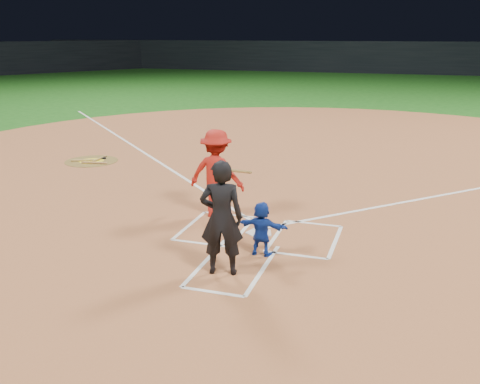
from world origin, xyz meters
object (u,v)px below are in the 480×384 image
(batter_at_plate, at_px, (216,174))
(on_deck_circle, at_px, (91,161))
(catcher, at_px, (262,229))
(home_plate, at_px, (259,233))
(umpire, at_px, (221,218))

(batter_at_plate, bearing_deg, on_deck_circle, 146.58)
(on_deck_circle, height_order, catcher, catcher)
(batter_at_plate, bearing_deg, home_plate, -32.25)
(on_deck_circle, xyz_separation_m, batter_at_plate, (5.78, -3.82, 0.99))
(umpire, bearing_deg, batter_at_plate, -82.35)
(umpire, distance_m, batter_at_plate, 3.06)
(home_plate, relative_size, on_deck_circle, 0.35)
(umpire, relative_size, batter_at_plate, 1.02)
(on_deck_circle, relative_size, umpire, 0.84)
(catcher, height_order, batter_at_plate, batter_at_plate)
(on_deck_circle, bearing_deg, batter_at_plate, -33.42)
(catcher, bearing_deg, umpire, 69.42)
(home_plate, distance_m, on_deck_circle, 8.39)
(home_plate, distance_m, catcher, 1.24)
(home_plate, bearing_deg, umpire, 87.23)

